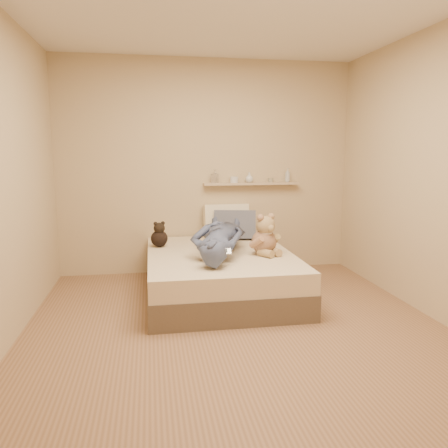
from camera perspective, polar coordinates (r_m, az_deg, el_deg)
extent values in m
plane|color=#8D6648|center=(3.85, 1.67, -13.44)|extent=(3.80, 3.80, 0.00)
plane|color=silver|center=(3.71, 1.89, 26.74)|extent=(3.80, 3.80, 0.00)
plane|color=tan|center=(5.42, -2.24, 7.37)|extent=(3.60, 0.00, 3.60)
plane|color=tan|center=(1.74, 14.31, 2.62)|extent=(3.60, 0.00, 3.60)
plane|color=tan|center=(4.29, 26.22, 5.86)|extent=(0.00, 3.80, 3.80)
cube|color=brown|center=(4.67, -0.58, -7.64)|extent=(1.50, 1.90, 0.25)
cube|color=beige|center=(4.61, -0.59, -4.96)|extent=(1.48, 1.88, 0.20)
cube|color=#ABAEB2|center=(4.04, -0.13, -3.62)|extent=(0.15, 0.07, 0.05)
cube|color=black|center=(4.03, -0.12, -3.45)|extent=(0.08, 0.04, 0.03)
sphere|color=#8B634C|center=(4.51, 5.25, -2.33)|extent=(0.26, 0.26, 0.26)
sphere|color=#9E8256|center=(4.46, 5.46, -0.19)|extent=(0.19, 0.19, 0.19)
sphere|color=#946E51|center=(4.40, 4.77, 0.81)|extent=(0.07, 0.07, 0.07)
sphere|color=tan|center=(4.48, 6.16, 0.95)|extent=(0.07, 0.07, 0.07)
sphere|color=#937A51|center=(4.39, 6.11, -0.56)|extent=(0.08, 0.08, 0.08)
cylinder|color=#A87A5A|center=(4.41, 4.28, -2.36)|extent=(0.16, 0.17, 0.15)
cylinder|color=#957D4F|center=(4.55, 6.70, -2.03)|extent=(0.08, 0.17, 0.15)
cylinder|color=tan|center=(4.40, 5.46, -3.82)|extent=(0.16, 0.19, 0.08)
cylinder|color=#A58558|center=(4.47, 6.73, -3.62)|extent=(0.11, 0.18, 0.08)
cylinder|color=beige|center=(4.47, 5.44, -1.18)|extent=(0.18, 0.18, 0.02)
sphere|color=black|center=(4.89, -8.45, -1.89)|extent=(0.19, 0.19, 0.19)
sphere|color=black|center=(4.86, -8.45, -0.54)|extent=(0.12, 0.12, 0.12)
sphere|color=black|center=(4.84, -8.94, 0.03)|extent=(0.05, 0.05, 0.05)
sphere|color=black|center=(4.86, -8.00, 0.10)|extent=(0.05, 0.05, 0.05)
cube|color=beige|center=(5.38, 0.31, 0.41)|extent=(0.56, 0.26, 0.42)
cube|color=slate|center=(5.27, 1.43, -0.13)|extent=(0.54, 0.34, 0.37)
imported|color=#444A6B|center=(4.53, -0.66, -1.66)|extent=(0.88, 1.54, 0.35)
cube|color=tan|center=(5.47, 3.60, 5.28)|extent=(1.20, 0.12, 0.03)
imported|color=silver|center=(5.38, -1.21, 6.26)|extent=(0.10, 0.10, 0.16)
cylinder|color=silver|center=(5.42, 1.33, 5.82)|extent=(0.10, 0.10, 0.08)
imported|color=silver|center=(5.46, 3.33, 6.09)|extent=(0.14, 0.14, 0.13)
cylinder|color=#9E9A87|center=(5.53, 6.11, 5.72)|extent=(0.07, 0.07, 0.05)
imported|color=#B4BABD|center=(5.59, 8.31, 6.33)|extent=(0.08, 0.08, 0.17)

